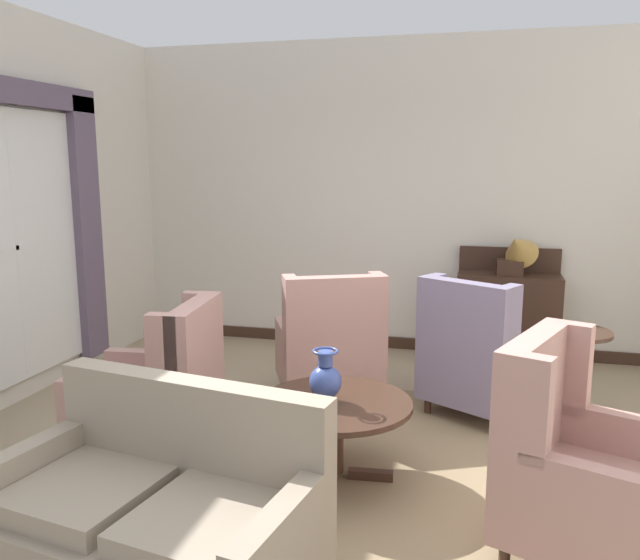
{
  "coord_description": "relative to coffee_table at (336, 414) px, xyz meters",
  "views": [
    {
      "loc": [
        0.8,
        -3.36,
        1.95
      ],
      "look_at": [
        -0.31,
        0.91,
        1.13
      ],
      "focal_mm": 35.86,
      "sensor_mm": 36.0,
      "label": 1
    }
  ],
  "objects": [
    {
      "name": "sideboard",
      "position": [
        1.09,
        2.69,
        0.08
      ],
      "size": [
        0.97,
        0.44,
        1.12
      ],
      "color": "#382319",
      "rests_on": "ground"
    },
    {
      "name": "gramophone",
      "position": [
        1.13,
        2.6,
        0.7
      ],
      "size": [
        0.45,
        0.5,
        0.49
      ],
      "color": "#382319",
      "rests_on": "sideboard"
    },
    {
      "name": "armchair_back_corner",
      "position": [
        -1.21,
        0.02,
        0.02
      ],
      "size": [
        0.94,
        0.84,
        1.07
      ],
      "rotation": [
        0.0,
        0.0,
        4.83
      ],
      "color": "tan",
      "rests_on": "ground"
    },
    {
      "name": "ground",
      "position": [
        0.04,
        -0.25,
        -0.43
      ],
      "size": [
        9.07,
        9.07,
        0.0
      ],
      "primitive_type": "plane",
      "color": "#9E896B"
    },
    {
      "name": "armchair_near_sideboard",
      "position": [
        1.36,
        -0.46,
        0.03
      ],
      "size": [
        1.1,
        1.07,
        1.1
      ],
      "rotation": [
        0.0,
        0.0,
        7.48
      ],
      "color": "tan",
      "rests_on": "ground"
    },
    {
      "name": "wall_left",
      "position": [
        -2.88,
        0.72,
        1.16
      ],
      "size": [
        0.08,
        4.54,
        3.18
      ],
      "primitive_type": "cube",
      "color": "silver",
      "rests_on": "ground"
    },
    {
      "name": "baseboard_back",
      "position": [
        0.04,
        2.93,
        -0.37
      ],
      "size": [
        5.83,
        0.03,
        0.12
      ],
      "primitive_type": "cube",
      "color": "#382319",
      "rests_on": "ground"
    },
    {
      "name": "armchair_near_window",
      "position": [
        0.84,
        1.28,
        0.03
      ],
      "size": [
        1.05,
        1.1,
        1.1
      ],
      "rotation": [
        0.0,
        0.0,
        2.63
      ],
      "color": "slate",
      "rests_on": "ground"
    },
    {
      "name": "wall_back",
      "position": [
        0.04,
        2.99,
        1.16
      ],
      "size": [
        5.99,
        0.08,
        3.18
      ],
      "primitive_type": "cube",
      "color": "silver",
      "rests_on": "ground"
    },
    {
      "name": "coffee_table",
      "position": [
        0.0,
        0.0,
        0.0
      ],
      "size": [
        0.94,
        0.94,
        0.51
      ],
      "color": "#382319",
      "rests_on": "ground"
    },
    {
      "name": "settee",
      "position": [
        -0.5,
        -1.31,
        -0.02
      ],
      "size": [
        1.54,
        1.01,
        0.96
      ],
      "rotation": [
        0.0,
        0.0,
        -0.16
      ],
      "color": "gray",
      "rests_on": "ground"
    },
    {
      "name": "porcelain_vase",
      "position": [
        -0.06,
        -0.03,
        0.23
      ],
      "size": [
        0.2,
        0.2,
        0.33
      ],
      "color": "#384C93",
      "rests_on": "coffee_table"
    },
    {
      "name": "window_with_curtains",
      "position": [
        -2.78,
        0.69,
        1.01
      ],
      "size": [
        0.12,
        2.12,
        2.47
      ],
      "color": "silver"
    },
    {
      "name": "armchair_beside_settee",
      "position": [
        -0.34,
        1.25,
        0.03
      ],
      "size": [
        1.05,
        1.05,
        1.09
      ],
      "rotation": [
        0.0,
        0.0,
        3.57
      ],
      "color": "tan",
      "rests_on": "ground"
    },
    {
      "name": "area_rug",
      "position": [
        0.04,
        0.05,
        -0.42
      ],
      "size": [
        3.25,
        3.25,
        0.01
      ],
      "primitive_type": "cylinder",
      "color": "#847051",
      "rests_on": "ground"
    },
    {
      "name": "side_table",
      "position": [
        1.54,
        1.41,
        -0.01
      ],
      "size": [
        0.54,
        0.54,
        0.7
      ],
      "color": "#382319",
      "rests_on": "ground"
    }
  ]
}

